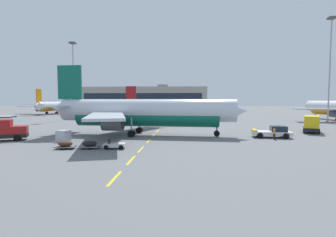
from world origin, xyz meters
name	(u,v)px	position (x,y,z in m)	size (l,w,h in m)	color
ground	(254,125)	(40.00, 40.00, 0.00)	(400.00, 400.00, 0.00)	slate
apron_paint_markings	(163,125)	(18.00, 38.45, 0.00)	(8.00, 98.15, 0.01)	yellow
airliner_foreground	(143,112)	(16.22, 20.34, 3.95)	(34.81, 34.54, 12.20)	silver
pushback_tug	(273,132)	(37.58, 18.74, 0.90)	(6.30, 3.77, 2.08)	silver
airliner_mid_left	(163,106)	(14.92, 74.21, 3.66)	(32.26, 31.86, 11.31)	white
airliner_far_center	(53,106)	(-35.03, 88.55, 3.38)	(29.64, 29.73, 10.45)	silver
fuel_service_truck	(311,124)	(46.96, 26.08, 1.65)	(5.03, 7.37, 3.14)	black
baggage_train	(90,145)	(11.59, 7.05, 0.52)	(8.69, 2.26, 1.14)	silver
ground_crew_worker	(274,133)	(37.13, 16.66, 1.00)	(0.43, 0.60, 1.75)	#232328
uld_cargo_container	(63,136)	(5.50, 12.81, 0.80)	(1.88, 1.84, 1.60)	#B7BCC6
apron_light_mast_near	(73,71)	(-12.30, 58.12, 15.16)	(1.80, 1.80, 24.31)	slate
apron_light_mast_far	(330,58)	(60.66, 47.00, 16.75)	(1.80, 1.80, 27.23)	slate
terminal_satellite	(145,99)	(-1.12, 134.27, 6.83)	(73.15, 20.52, 15.22)	#9E998E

